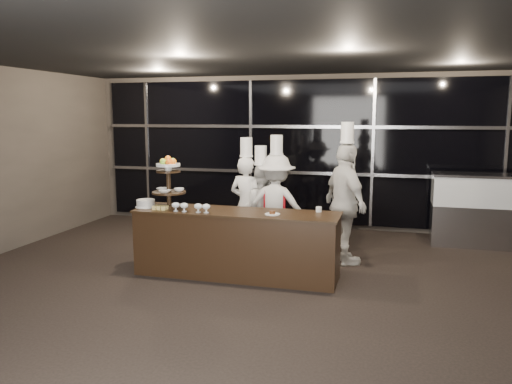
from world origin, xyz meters
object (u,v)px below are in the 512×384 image
(display_stand, at_px, (169,178))
(chef_d, at_px, (345,203))
(display_case, at_px, (476,206))
(chef_c, at_px, (276,205))
(buffet_counter, at_px, (236,243))
(chef_b, at_px, (261,208))
(chef_a, at_px, (246,203))
(layer_cake, at_px, (146,203))

(display_stand, xyz_separation_m, chef_d, (2.39, 1.00, -0.41))
(display_case, distance_m, chef_c, 3.50)
(display_case, height_order, chef_c, chef_c)
(buffet_counter, height_order, chef_b, chef_b)
(chef_c, xyz_separation_m, chef_d, (1.08, -0.09, 0.11))
(display_stand, distance_m, chef_a, 1.51)
(display_case, bearing_deg, display_stand, -149.22)
(layer_cake, height_order, chef_b, chef_b)
(chef_b, bearing_deg, layer_cake, -137.68)
(chef_d, bearing_deg, buffet_counter, -144.45)
(buffet_counter, bearing_deg, display_case, 37.54)
(buffet_counter, height_order, layer_cake, layer_cake)
(display_case, bearing_deg, chef_b, -157.03)
(display_stand, xyz_separation_m, chef_b, (1.03, 1.20, -0.60))
(display_case, xyz_separation_m, chef_a, (-3.64, -1.48, 0.13))
(buffet_counter, distance_m, chef_a, 1.24)
(display_stand, height_order, chef_d, chef_d)
(chef_d, bearing_deg, layer_cake, -159.09)
(display_stand, bearing_deg, chef_d, 22.58)
(display_stand, xyz_separation_m, display_case, (4.45, 2.65, -0.65))
(layer_cake, relative_size, chef_c, 0.16)
(chef_c, bearing_deg, layer_cake, -145.50)
(layer_cake, xyz_separation_m, chef_d, (2.74, 1.04, -0.05))
(chef_b, height_order, chef_c, chef_c)
(chef_a, bearing_deg, buffet_counter, -80.42)
(chef_a, relative_size, chef_d, 0.88)
(buffet_counter, relative_size, chef_a, 1.51)
(layer_cake, xyz_separation_m, chef_a, (1.15, 1.22, -0.15))
(chef_a, bearing_deg, layer_cake, -133.23)
(display_case, relative_size, chef_b, 0.82)
(layer_cake, relative_size, chef_a, 0.16)
(buffet_counter, height_order, display_stand, display_stand)
(layer_cake, distance_m, chef_a, 1.68)
(display_stand, xyz_separation_m, chef_c, (1.31, 1.09, -0.52))
(display_case, distance_m, chef_a, 3.94)
(display_stand, relative_size, chef_b, 0.43)
(display_case, bearing_deg, chef_c, -153.53)
(chef_c, relative_size, chef_d, 0.90)
(buffet_counter, distance_m, chef_b, 1.23)
(buffet_counter, xyz_separation_m, chef_c, (0.31, 1.09, 0.36))
(display_stand, height_order, layer_cake, display_stand)
(buffet_counter, height_order, chef_a, chef_a)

